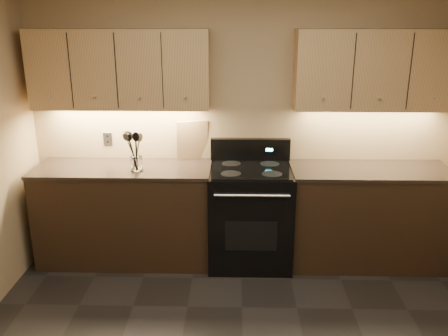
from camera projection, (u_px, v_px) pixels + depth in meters
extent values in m
cube|color=tan|center=(242.00, 121.00, 4.50)|extent=(4.00, 0.04, 2.60)
cube|color=black|center=(126.00, 215.00, 4.50)|extent=(1.60, 0.60, 0.90)
cube|color=#372B23|center=(123.00, 169.00, 4.36)|extent=(1.62, 0.62, 0.03)
cube|color=black|center=(367.00, 217.00, 4.45)|extent=(1.44, 0.60, 0.90)
cube|color=#372B23|center=(372.00, 170.00, 4.31)|extent=(1.46, 0.62, 0.03)
cube|color=black|center=(250.00, 216.00, 4.45)|extent=(0.76, 0.65, 0.92)
cube|color=black|center=(251.00, 169.00, 4.30)|extent=(0.70, 0.60, 0.01)
cube|color=black|center=(250.00, 150.00, 4.54)|extent=(0.76, 0.07, 0.22)
cube|color=#19E5F2|center=(269.00, 150.00, 4.50)|extent=(0.06, 0.00, 0.03)
cylinder|color=silver|center=(252.00, 196.00, 4.02)|extent=(0.65, 0.02, 0.02)
cube|color=black|center=(251.00, 236.00, 4.15)|extent=(0.46, 0.00, 0.28)
cylinder|color=black|center=(231.00, 174.00, 4.16)|extent=(0.18, 0.18, 0.00)
cylinder|color=black|center=(272.00, 174.00, 4.16)|extent=(0.18, 0.18, 0.00)
cylinder|color=black|center=(231.00, 164.00, 4.45)|extent=(0.18, 0.18, 0.00)
cylinder|color=black|center=(270.00, 164.00, 4.44)|extent=(0.18, 0.18, 0.00)
cube|color=tan|center=(120.00, 69.00, 4.23)|extent=(1.60, 0.30, 0.70)
cube|color=tan|center=(377.00, 70.00, 4.18)|extent=(1.44, 0.30, 0.70)
cube|color=#B2B5BA|center=(108.00, 139.00, 4.58)|extent=(0.08, 0.01, 0.12)
cylinder|color=white|center=(136.00, 163.00, 4.24)|extent=(0.13, 0.13, 0.13)
cylinder|color=white|center=(137.00, 170.00, 4.26)|extent=(0.11, 0.11, 0.02)
cube|color=tan|center=(192.00, 140.00, 4.54)|extent=(0.30, 0.12, 0.38)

